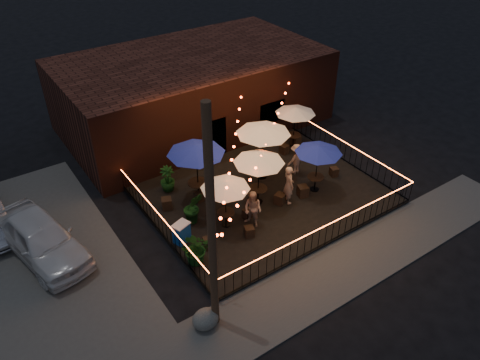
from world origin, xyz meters
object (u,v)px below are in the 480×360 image
(cafe_table_1, at_px, (196,150))
(cafe_table_4, at_px, (319,150))
(cooler, at_px, (182,232))
(cafe_table_0, at_px, (225,186))
(boulder, at_px, (206,319))
(utility_pole, at_px, (212,230))
(cafe_table_5, at_px, (295,111))
(cafe_table_3, at_px, (263,130))
(cafe_table_2, at_px, (259,160))

(cafe_table_1, relative_size, cafe_table_4, 1.41)
(cafe_table_4, xyz_separation_m, cooler, (-6.66, 0.34, -1.66))
(cafe_table_1, bearing_deg, cafe_table_0, -90.05)
(cafe_table_0, relative_size, cafe_table_4, 0.98)
(cooler, relative_size, boulder, 0.98)
(utility_pole, bearing_deg, cafe_table_5, 37.79)
(cafe_table_4, distance_m, boulder, 8.91)
(cafe_table_3, distance_m, boulder, 9.03)
(cafe_table_3, bearing_deg, cafe_table_0, -148.99)
(cafe_table_1, height_order, cafe_table_3, cafe_table_3)
(cafe_table_2, relative_size, cafe_table_3, 0.88)
(cafe_table_4, xyz_separation_m, boulder, (-7.93, -3.59, -1.91))
(cafe_table_0, xyz_separation_m, cafe_table_5, (6.33, 3.33, 0.06))
(cafe_table_0, distance_m, cafe_table_3, 3.91)
(cafe_table_4, relative_size, cooler, 2.64)
(cafe_table_1, distance_m, cafe_table_2, 2.65)
(cafe_table_3, distance_m, cooler, 5.97)
(cafe_table_5, height_order, boulder, cafe_table_5)
(utility_pole, distance_m, cafe_table_1, 6.82)
(cafe_table_3, bearing_deg, cooler, -160.82)
(cafe_table_2, relative_size, boulder, 2.69)
(cafe_table_2, relative_size, cooler, 2.76)
(cafe_table_0, distance_m, cafe_table_1, 2.29)
(cooler, bearing_deg, cafe_table_3, 0.42)
(cafe_table_1, bearing_deg, cafe_table_5, 9.81)
(utility_pole, xyz_separation_m, cafe_table_4, (7.56, 3.62, -1.74))
(cafe_table_3, distance_m, cafe_table_4, 2.61)
(cafe_table_2, distance_m, cafe_table_3, 1.99)
(cafe_table_1, bearing_deg, cooler, -133.42)
(cafe_table_0, relative_size, cafe_table_2, 0.93)
(cafe_table_2, bearing_deg, cafe_table_3, 48.20)
(boulder, bearing_deg, cafe_table_4, 24.34)
(cafe_table_3, height_order, cooler, cafe_table_3)
(cafe_table_1, height_order, cafe_table_2, cafe_table_1)
(cafe_table_2, bearing_deg, cafe_table_5, 33.00)
(cafe_table_2, height_order, cafe_table_3, cafe_table_3)
(cafe_table_3, height_order, cafe_table_4, cafe_table_3)
(cafe_table_1, height_order, cafe_table_4, cafe_table_1)
(cafe_table_4, relative_size, cafe_table_5, 1.02)
(cafe_table_3, bearing_deg, cafe_table_2, -131.80)
(cafe_table_0, height_order, cafe_table_3, cafe_table_3)
(cafe_table_3, height_order, cafe_table_5, cafe_table_3)
(cafe_table_0, relative_size, cafe_table_5, 1.00)
(utility_pole, xyz_separation_m, cafe_table_2, (4.88, 4.33, -1.65))
(cafe_table_2, height_order, cafe_table_5, cafe_table_2)
(utility_pole, height_order, cafe_table_3, utility_pole)
(cafe_table_2, relative_size, cafe_table_4, 1.05)
(cafe_table_4, bearing_deg, cafe_table_2, 165.15)
(cafe_table_0, xyz_separation_m, cooler, (-1.97, 0.16, -1.56))
(cafe_table_0, distance_m, cooler, 2.52)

